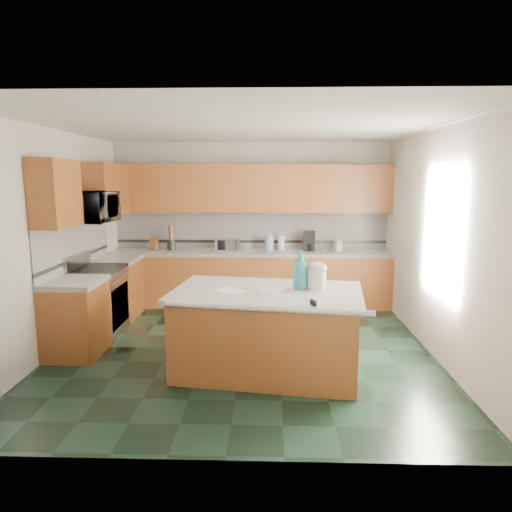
{
  "coord_description": "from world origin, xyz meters",
  "views": [
    {
      "loc": [
        0.33,
        -5.43,
        2.12
      ],
      "look_at": [
        0.15,
        0.35,
        1.12
      ],
      "focal_mm": 32.0,
      "sensor_mm": 36.0,
      "label": 1
    }
  ],
  "objects_px": {
    "island_top": "(267,293)",
    "knife_block": "(154,243)",
    "toaster_oven": "(228,244)",
    "soap_bottle_island": "(300,270)",
    "coffee_maker": "(309,241)",
    "island_base": "(267,334)",
    "treat_jar": "(317,280)"
  },
  "relations": [
    {
      "from": "treat_jar",
      "to": "knife_block",
      "type": "bearing_deg",
      "value": 149.08
    },
    {
      "from": "island_top",
      "to": "knife_block",
      "type": "distance_m",
      "value": 3.32
    },
    {
      "from": "soap_bottle_island",
      "to": "treat_jar",
      "type": "bearing_deg",
      "value": -24.45
    },
    {
      "from": "soap_bottle_island",
      "to": "knife_block",
      "type": "bearing_deg",
      "value": 113.05
    },
    {
      "from": "island_base",
      "to": "toaster_oven",
      "type": "relative_size",
      "value": 5.43
    },
    {
      "from": "island_base",
      "to": "treat_jar",
      "type": "height_order",
      "value": "treat_jar"
    },
    {
      "from": "soap_bottle_island",
      "to": "toaster_oven",
      "type": "relative_size",
      "value": 1.2
    },
    {
      "from": "treat_jar",
      "to": "knife_block",
      "type": "height_order",
      "value": "knife_block"
    },
    {
      "from": "toaster_oven",
      "to": "coffee_maker",
      "type": "height_order",
      "value": "coffee_maker"
    },
    {
      "from": "island_top",
      "to": "knife_block",
      "type": "xyz_separation_m",
      "value": [
        -1.92,
        2.71,
        0.14
      ]
    },
    {
      "from": "toaster_oven",
      "to": "knife_block",
      "type": "bearing_deg",
      "value": -159.16
    },
    {
      "from": "knife_block",
      "to": "island_base",
      "type": "bearing_deg",
      "value": -42.08
    },
    {
      "from": "island_base",
      "to": "treat_jar",
      "type": "relative_size",
      "value": 9.3
    },
    {
      "from": "island_base",
      "to": "knife_block",
      "type": "xyz_separation_m",
      "value": [
        -1.92,
        2.71,
        0.6
      ]
    },
    {
      "from": "island_base",
      "to": "toaster_oven",
      "type": "xyz_separation_m",
      "value": [
        -0.68,
        2.71,
        0.59
      ]
    },
    {
      "from": "treat_jar",
      "to": "coffee_maker",
      "type": "relative_size",
      "value": 0.64
    },
    {
      "from": "treat_jar",
      "to": "island_base",
      "type": "bearing_deg",
      "value": -157.79
    },
    {
      "from": "soap_bottle_island",
      "to": "knife_block",
      "type": "relative_size",
      "value": 1.85
    },
    {
      "from": "island_top",
      "to": "coffee_maker",
      "type": "bearing_deg",
      "value": 84.02
    },
    {
      "from": "knife_block",
      "to": "toaster_oven",
      "type": "xyz_separation_m",
      "value": [
        1.24,
        0.0,
        -0.01
      ]
    },
    {
      "from": "soap_bottle_island",
      "to": "island_base",
      "type": "bearing_deg",
      "value": 174.09
    },
    {
      "from": "toaster_oven",
      "to": "soap_bottle_island",
      "type": "bearing_deg",
      "value": -47.58
    },
    {
      "from": "island_base",
      "to": "soap_bottle_island",
      "type": "relative_size",
      "value": 4.53
    },
    {
      "from": "island_base",
      "to": "coffee_maker",
      "type": "height_order",
      "value": "coffee_maker"
    },
    {
      "from": "knife_block",
      "to": "soap_bottle_island",
      "type": "bearing_deg",
      "value": -36.47
    },
    {
      "from": "soap_bottle_island",
      "to": "coffee_maker",
      "type": "xyz_separation_m",
      "value": [
        0.32,
        2.66,
        -0.05
      ]
    },
    {
      "from": "island_base",
      "to": "island_top",
      "type": "bearing_deg",
      "value": 7.93
    },
    {
      "from": "knife_block",
      "to": "toaster_oven",
      "type": "bearing_deg",
      "value": 12.63
    },
    {
      "from": "soap_bottle_island",
      "to": "island_top",
      "type": "bearing_deg",
      "value": 174.09
    },
    {
      "from": "island_top",
      "to": "coffee_maker",
      "type": "xyz_separation_m",
      "value": [
        0.68,
        2.74,
        0.19
      ]
    },
    {
      "from": "island_base",
      "to": "toaster_oven",
      "type": "distance_m",
      "value": 2.85
    },
    {
      "from": "island_base",
      "to": "coffee_maker",
      "type": "xyz_separation_m",
      "value": [
        0.68,
        2.74,
        0.65
      ]
    }
  ]
}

